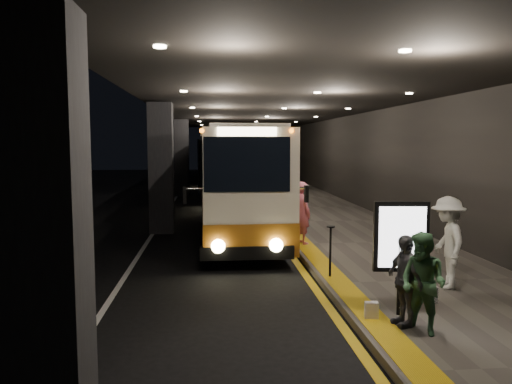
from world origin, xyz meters
name	(u,v)px	position (x,y,z in m)	size (l,w,h in m)	color
ground	(205,258)	(0.00, 0.00, 0.00)	(90.00, 90.00, 0.00)	black
lane_line_white	(157,227)	(-1.80, 5.00, 0.01)	(0.12, 50.00, 0.01)	silver
kerb_stripe_yellow	(270,226)	(2.35, 5.00, 0.01)	(0.18, 50.00, 0.01)	gold
sidewalk	(334,223)	(4.75, 5.00, 0.07)	(4.50, 50.00, 0.15)	#514C44
tactile_strip	(284,221)	(2.85, 5.00, 0.16)	(0.50, 50.00, 0.01)	gold
terminal_wall	(394,144)	(7.00, 5.00, 3.00)	(0.10, 50.00, 6.00)	black
support_columns	(161,168)	(-1.50, 4.00, 2.20)	(0.80, 24.80, 4.40)	black
canopy	(275,100)	(2.50, 5.00, 4.60)	(9.00, 50.00, 0.40)	black
coach_main	(236,185)	(1.01, 3.66, 1.64)	(2.49, 11.04, 3.42)	beige
coach_second	(222,166)	(0.81, 16.53, 1.68)	(2.79, 11.22, 3.50)	beige
coach_third	(220,156)	(0.95, 29.56, 1.96)	(3.03, 13.04, 4.08)	beige
passenger_boarding	(302,213)	(2.80, 0.91, 1.05)	(0.66, 0.43, 1.80)	#CB5E74
passenger_waiting_green	(423,283)	(3.38, -6.00, 0.93)	(0.76, 0.47, 1.56)	#3C6C45
passenger_waiting_white	(448,242)	(4.89, -3.70, 1.07)	(1.19, 0.55, 1.85)	silver
passenger_waiting_grey	(405,280)	(3.24, -5.64, 0.88)	(0.86, 0.44, 1.46)	#47464B
bag_polka	(431,295)	(4.16, -4.60, 0.30)	(0.25, 0.11, 0.30)	black
bag_plain	(371,310)	(2.82, -5.31, 0.29)	(0.22, 0.13, 0.28)	silver
info_sign	(401,239)	(3.35, -5.17, 1.46)	(0.92, 0.21, 1.94)	black
stanchion_post	(330,252)	(2.75, -2.70, 0.70)	(0.05, 0.05, 1.11)	black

